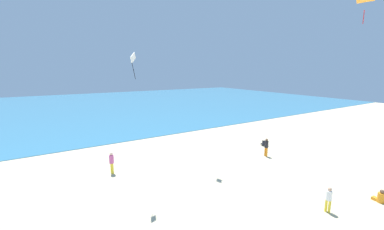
{
  "coord_description": "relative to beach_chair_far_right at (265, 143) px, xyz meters",
  "views": [
    {
      "loc": [
        -7.35,
        -3.05,
        7.61
      ],
      "look_at": [
        0.0,
        8.99,
        4.89
      ],
      "focal_mm": 21.57,
      "sensor_mm": 36.0,
      "label": 1
    }
  ],
  "objects": [
    {
      "name": "ground_plane",
      "position": [
        -10.9,
        -2.48,
        -0.24
      ],
      "size": [
        120.0,
        120.0,
        0.0
      ],
      "primitive_type": "plane",
      "color": "beige"
    },
    {
      "name": "ocean_water",
      "position": [
        -10.9,
        38.75,
        -0.22
      ],
      "size": [
        120.0,
        60.0,
        0.05
      ],
      "primitive_type": "cube",
      "color": "teal",
      "rests_on": "ground_plane"
    },
    {
      "name": "beach_chair_far_right",
      "position": [
        0.0,
        0.0,
        0.0
      ],
      "size": [
        0.85,
        0.89,
        0.57
      ],
      "rotation": [
        0.0,
        0.0,
        1.06
      ],
      "color": "black",
      "rests_on": "ground_plane"
    },
    {
      "name": "person_0",
      "position": [
        -14.92,
        1.43,
        0.73
      ],
      "size": [
        0.4,
        0.4,
        1.67
      ],
      "rotation": [
        0.0,
        0.0,
        3.35
      ],
      "color": "yellow",
      "rests_on": "ground_plane"
    },
    {
      "name": "person_4",
      "position": [
        -5.98,
        -9.66,
        0.6
      ],
      "size": [
        0.37,
        0.37,
        1.45
      ],
      "rotation": [
        0.0,
        0.0,
        3.51
      ],
      "color": "yellow",
      "rests_on": "ground_plane"
    },
    {
      "name": "person_5",
      "position": [
        -2.25,
        -2.13,
        0.72
      ],
      "size": [
        0.35,
        0.35,
        1.66
      ],
      "rotation": [
        0.0,
        0.0,
        3.08
      ],
      "color": "orange",
      "rests_on": "ground_plane"
    },
    {
      "name": "person_6",
      "position": [
        -2.35,
        -10.74,
        0.06
      ],
      "size": [
        0.42,
        0.67,
        0.8
      ],
      "rotation": [
        0.0,
        0.0,
        1.45
      ],
      "color": "orange",
      "rests_on": "ground_plane"
    },
    {
      "name": "kite_white",
      "position": [
        -14.08,
        -2.23,
        8.03
      ],
      "size": [
        0.47,
        0.51,
        1.53
      ],
      "rotation": [
        0.0,
        0.0,
        1.13
      ],
      "color": "white"
    }
  ]
}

